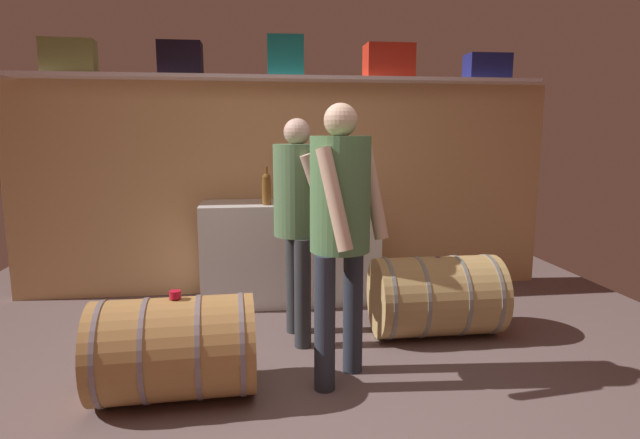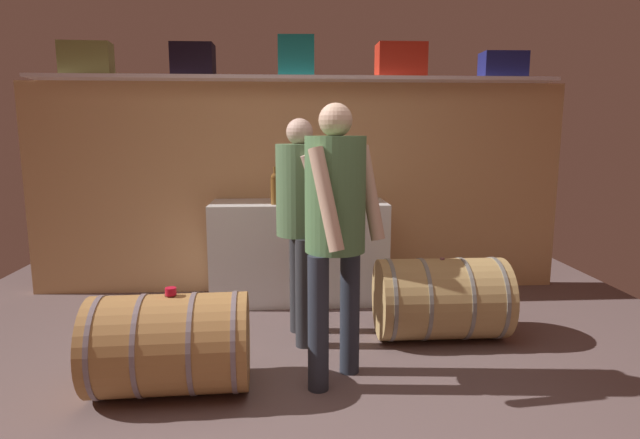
% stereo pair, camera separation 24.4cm
% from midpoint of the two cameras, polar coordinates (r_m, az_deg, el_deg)
% --- Properties ---
extents(ground_plane, '(6.28, 7.99, 0.02)m').
position_cam_midpoint_polar(ground_plane, '(3.53, 0.48, -16.28)').
color(ground_plane, '#65514F').
extents(back_wall_panel, '(5.08, 0.10, 1.99)m').
position_cam_midpoint_polar(back_wall_panel, '(5.00, -0.95, 3.41)').
color(back_wall_panel, tan).
rests_on(back_wall_panel, ground).
extents(high_shelf_board, '(4.68, 0.40, 0.03)m').
position_cam_midpoint_polar(high_shelf_board, '(4.85, -0.90, 15.18)').
color(high_shelf_board, silver).
rests_on(high_shelf_board, back_wall_panel).
extents(toolcase_olive, '(0.44, 0.22, 0.28)m').
position_cam_midpoint_polar(toolcase_olive, '(5.12, -23.01, 15.93)').
color(toolcase_olive, olive).
rests_on(toolcase_olive, high_shelf_board).
extents(toolcase_black, '(0.37, 0.25, 0.28)m').
position_cam_midpoint_polar(toolcase_black, '(4.91, -12.33, 16.75)').
color(toolcase_black, black).
rests_on(toolcase_black, high_shelf_board).
extents(toolcase_teal, '(0.33, 0.21, 0.36)m').
position_cam_midpoint_polar(toolcase_teal, '(4.87, -1.11, 17.46)').
color(toolcase_teal, '#15807F').
rests_on(toolcase_teal, high_shelf_board).
extents(toolcase_red, '(0.44, 0.27, 0.30)m').
position_cam_midpoint_polar(toolcase_red, '(4.99, 10.30, 16.79)').
color(toolcase_red, red).
rests_on(toolcase_red, high_shelf_board).
extents(toolcase_navy, '(0.40, 0.25, 0.23)m').
position_cam_midpoint_polar(toolcase_navy, '(5.29, 20.76, 15.55)').
color(toolcase_navy, navy).
rests_on(toolcase_navy, high_shelf_board).
extents(work_cabinet, '(1.57, 0.57, 0.91)m').
position_cam_midpoint_polar(work_cabinet, '(4.75, -0.84, -3.52)').
color(work_cabinet, silver).
rests_on(work_cabinet, ground).
extents(wine_bottle_amber, '(0.08, 0.08, 0.33)m').
position_cam_midpoint_polar(wine_bottle_amber, '(4.50, -3.41, 3.48)').
color(wine_bottle_amber, brown).
rests_on(wine_bottle_amber, work_cabinet).
extents(wine_bottle_green, '(0.07, 0.07, 0.32)m').
position_cam_midpoint_polar(wine_bottle_green, '(4.63, 4.92, 3.64)').
color(wine_bottle_green, '#265430').
rests_on(wine_bottle_green, work_cabinet).
extents(wine_bottle_clear, '(0.08, 0.08, 0.33)m').
position_cam_midpoint_polar(wine_bottle_clear, '(4.89, 5.08, 3.99)').
color(wine_bottle_clear, '#AEBEB5').
rests_on(wine_bottle_clear, work_cabinet).
extents(wine_glass, '(0.08, 0.08, 0.14)m').
position_cam_midpoint_polar(wine_glass, '(4.86, 2.45, 3.38)').
color(wine_glass, white).
rests_on(wine_glass, work_cabinet).
extents(wine_barrel_near, '(0.94, 0.63, 0.61)m').
position_cam_midpoint_polar(wine_barrel_near, '(3.22, -14.02, -13.15)').
color(wine_barrel_near, '#A77540').
rests_on(wine_barrel_near, ground).
extents(wine_barrel_far, '(0.94, 0.61, 0.62)m').
position_cam_midpoint_polar(wine_barrel_far, '(4.04, 14.82, -8.40)').
color(wine_barrel_far, tan).
rests_on(wine_barrel_far, ground).
extents(tasting_cup, '(0.06, 0.06, 0.04)m').
position_cam_midpoint_polar(tasting_cup, '(3.11, -13.92, -7.69)').
color(tasting_cup, red).
rests_on(tasting_cup, wine_barrel_near).
extents(winemaker_pouring, '(0.51, 0.51, 1.70)m').
position_cam_midpoint_polar(winemaker_pouring, '(3.07, 4.04, 0.41)').
color(winemaker_pouring, '#292F3B').
rests_on(winemaker_pouring, ground).
extents(visitor_tasting, '(0.43, 0.50, 1.63)m').
position_cam_midpoint_polar(visitor_tasting, '(3.74, -0.24, 1.41)').
color(visitor_tasting, '#2D2E33').
rests_on(visitor_tasting, ground).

